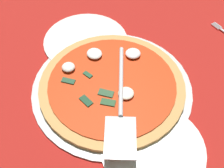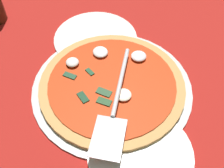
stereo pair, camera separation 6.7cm
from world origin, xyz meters
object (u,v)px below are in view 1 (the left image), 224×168
pizza_server (121,105)px  dinner_plate_right (153,149)px  pizza (112,84)px  dinner_plate_left (86,41)px

pizza_server → dinner_plate_right: bearing=38.7°
dinner_plate_right → pizza: size_ratio=0.62×
pizza → pizza_server: pizza_server is taller
dinner_plate_left → pizza_server: size_ratio=0.88×
pizza → dinner_plate_left: bearing=171.1°
pizza → pizza_server: bearing=-18.4°
pizza_server → dinner_plate_left: bearing=-157.2°
dinner_plate_left → pizza_server: bearing=-11.8°
dinner_plate_left → dinner_plate_right: (36.22, -4.49, 0.00)cm
dinner_plate_left → dinner_plate_right: bearing=-7.1°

